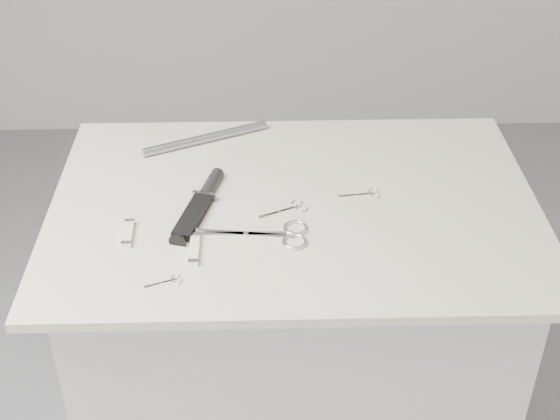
{
  "coord_description": "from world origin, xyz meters",
  "views": [
    {
      "loc": [
        -0.07,
        -1.32,
        1.82
      ],
      "look_at": [
        -0.03,
        -0.03,
        0.92
      ],
      "focal_mm": 50.0,
      "sensor_mm": 36.0,
      "label": 1
    }
  ],
  "objects_px": {
    "tiny_scissors": "(168,281)",
    "plinth": "(292,364)",
    "embroidery_scissors_a": "(290,209)",
    "embroidery_scissors_b": "(365,194)",
    "sheathed_knife": "(201,201)",
    "large_shears": "(277,234)",
    "pocket_knife_b": "(128,233)",
    "pocket_knife_a": "(194,249)",
    "metal_rail": "(206,138)"
  },
  "relations": [
    {
      "from": "embroidery_scissors_b",
      "to": "pocket_knife_b",
      "type": "xyz_separation_m",
      "value": [
        -0.47,
        -0.13,
        0.0
      ]
    },
    {
      "from": "embroidery_scissors_b",
      "to": "pocket_knife_b",
      "type": "distance_m",
      "value": 0.49
    },
    {
      "from": "large_shears",
      "to": "sheathed_knife",
      "type": "xyz_separation_m",
      "value": [
        -0.15,
        0.11,
        0.01
      ]
    },
    {
      "from": "embroidery_scissors_b",
      "to": "sheathed_knife",
      "type": "xyz_separation_m",
      "value": [
        -0.34,
        -0.03,
        0.01
      ]
    },
    {
      "from": "embroidery_scissors_a",
      "to": "embroidery_scissors_b",
      "type": "height_order",
      "value": "same"
    },
    {
      "from": "pocket_knife_b",
      "to": "metal_rail",
      "type": "height_order",
      "value": "metal_rail"
    },
    {
      "from": "large_shears",
      "to": "tiny_scissors",
      "type": "bearing_deg",
      "value": -141.37
    },
    {
      "from": "plinth",
      "to": "pocket_knife_a",
      "type": "relative_size",
      "value": 9.8
    },
    {
      "from": "large_shears",
      "to": "tiny_scissors",
      "type": "xyz_separation_m",
      "value": [
        -0.2,
        -0.13,
        -0.0
      ]
    },
    {
      "from": "sheathed_knife",
      "to": "embroidery_scissors_b",
      "type": "bearing_deg",
      "value": -70.14
    },
    {
      "from": "embroidery_scissors_a",
      "to": "pocket_knife_a",
      "type": "relative_size",
      "value": 1.1
    },
    {
      "from": "tiny_scissors",
      "to": "pocket_knife_a",
      "type": "relative_size",
      "value": 0.74
    },
    {
      "from": "plinth",
      "to": "metal_rail",
      "type": "relative_size",
      "value": 2.98
    },
    {
      "from": "large_shears",
      "to": "tiny_scissors",
      "type": "height_order",
      "value": "large_shears"
    },
    {
      "from": "plinth",
      "to": "sheathed_knife",
      "type": "bearing_deg",
      "value": -179.12
    },
    {
      "from": "tiny_scissors",
      "to": "metal_rail",
      "type": "distance_m",
      "value": 0.5
    },
    {
      "from": "tiny_scissors",
      "to": "pocket_knife_b",
      "type": "xyz_separation_m",
      "value": [
        -0.09,
        0.14,
        0.0
      ]
    },
    {
      "from": "large_shears",
      "to": "embroidery_scissors_a",
      "type": "relative_size",
      "value": 2.12
    },
    {
      "from": "large_shears",
      "to": "plinth",
      "type": "bearing_deg",
      "value": 76.15
    },
    {
      "from": "embroidery_scissors_b",
      "to": "sheathed_knife",
      "type": "bearing_deg",
      "value": 177.49
    },
    {
      "from": "embroidery_scissors_b",
      "to": "tiny_scissors",
      "type": "xyz_separation_m",
      "value": [
        -0.38,
        -0.27,
        -0.0
      ]
    },
    {
      "from": "sheathed_knife",
      "to": "pocket_knife_b",
      "type": "height_order",
      "value": "sheathed_knife"
    },
    {
      "from": "metal_rail",
      "to": "embroidery_scissors_a",
      "type": "bearing_deg",
      "value": -56.52
    },
    {
      "from": "tiny_scissors",
      "to": "plinth",
      "type": "bearing_deg",
      "value": 24.41
    },
    {
      "from": "pocket_knife_a",
      "to": "tiny_scissors",
      "type": "bearing_deg",
      "value": 153.78
    },
    {
      "from": "sheathed_knife",
      "to": "metal_rail",
      "type": "bearing_deg",
      "value": 16.14
    },
    {
      "from": "embroidery_scissors_a",
      "to": "embroidery_scissors_b",
      "type": "relative_size",
      "value": 1.14
    },
    {
      "from": "sheathed_knife",
      "to": "large_shears",
      "type": "bearing_deg",
      "value": -110.41
    },
    {
      "from": "metal_rail",
      "to": "sheathed_knife",
      "type": "bearing_deg",
      "value": -89.17
    },
    {
      "from": "pocket_knife_a",
      "to": "embroidery_scissors_a",
      "type": "bearing_deg",
      "value": -54.39
    },
    {
      "from": "embroidery_scissors_b",
      "to": "sheathed_knife",
      "type": "relative_size",
      "value": 0.37
    },
    {
      "from": "embroidery_scissors_a",
      "to": "pocket_knife_b",
      "type": "bearing_deg",
      "value": 169.08
    },
    {
      "from": "embroidery_scissors_a",
      "to": "pocket_knife_b",
      "type": "xyz_separation_m",
      "value": [
        -0.32,
        -0.08,
        0.0
      ]
    },
    {
      "from": "embroidery_scissors_a",
      "to": "tiny_scissors",
      "type": "height_order",
      "value": "same"
    },
    {
      "from": "sheathed_knife",
      "to": "metal_rail",
      "type": "height_order",
      "value": "sheathed_knife"
    },
    {
      "from": "plinth",
      "to": "pocket_knife_b",
      "type": "relative_size",
      "value": 10.99
    },
    {
      "from": "large_shears",
      "to": "metal_rail",
      "type": "relative_size",
      "value": 0.71
    },
    {
      "from": "embroidery_scissors_a",
      "to": "sheathed_knife",
      "type": "bearing_deg",
      "value": 147.94
    },
    {
      "from": "large_shears",
      "to": "embroidery_scissors_b",
      "type": "distance_m",
      "value": 0.23
    },
    {
      "from": "large_shears",
      "to": "pocket_knife_b",
      "type": "relative_size",
      "value": 2.62
    },
    {
      "from": "plinth",
      "to": "tiny_scissors",
      "type": "xyz_separation_m",
      "value": [
        -0.24,
        -0.25,
        0.47
      ]
    },
    {
      "from": "large_shears",
      "to": "metal_rail",
      "type": "height_order",
      "value": "metal_rail"
    },
    {
      "from": "tiny_scissors",
      "to": "pocket_knife_a",
      "type": "height_order",
      "value": "pocket_knife_a"
    },
    {
      "from": "plinth",
      "to": "pocket_knife_a",
      "type": "distance_m",
      "value": 0.54
    },
    {
      "from": "plinth",
      "to": "pocket_knife_a",
      "type": "xyz_separation_m",
      "value": [
        -0.2,
        -0.16,
        0.48
      ]
    },
    {
      "from": "plinth",
      "to": "metal_rail",
      "type": "height_order",
      "value": "metal_rail"
    },
    {
      "from": "sheathed_knife",
      "to": "pocket_knife_a",
      "type": "height_order",
      "value": "sheathed_knife"
    },
    {
      "from": "sheathed_knife",
      "to": "metal_rail",
      "type": "relative_size",
      "value": 0.8
    },
    {
      "from": "plinth",
      "to": "embroidery_scissors_a",
      "type": "bearing_deg",
      "value": -113.05
    },
    {
      "from": "embroidery_scissors_a",
      "to": "sheathed_knife",
      "type": "distance_m",
      "value": 0.18
    }
  ]
}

